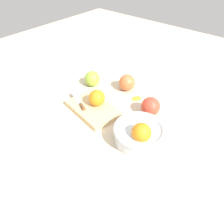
# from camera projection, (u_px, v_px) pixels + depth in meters

# --- Properties ---
(ground_plane) EXTENTS (2.40, 2.40, 0.00)m
(ground_plane) POSITION_uv_depth(u_px,v_px,m) (114.00, 110.00, 0.99)
(ground_plane) COLOR beige
(bowl) EXTENTS (0.20, 0.20, 0.11)m
(bowl) POSITION_uv_depth(u_px,v_px,m) (140.00, 133.00, 0.82)
(bowl) COLOR silver
(bowl) RESTS_ON ground_plane
(cutting_board) EXTENTS (0.26, 0.19, 0.02)m
(cutting_board) POSITION_uv_depth(u_px,v_px,m) (93.00, 109.00, 0.98)
(cutting_board) COLOR #DBB77F
(cutting_board) RESTS_ON ground_plane
(orange_on_board) EXTENTS (0.07, 0.07, 0.07)m
(orange_on_board) POSITION_uv_depth(u_px,v_px,m) (97.00, 98.00, 0.96)
(orange_on_board) COLOR orange
(orange_on_board) RESTS_ON cutting_board
(knife) EXTENTS (0.15, 0.08, 0.01)m
(knife) POSITION_uv_depth(u_px,v_px,m) (80.00, 103.00, 0.99)
(knife) COLOR silver
(knife) RESTS_ON cutting_board
(apple_front_left) EXTENTS (0.08, 0.08, 0.08)m
(apple_front_left) POSITION_uv_depth(u_px,v_px,m) (151.00, 106.00, 0.95)
(apple_front_left) COLOR #D6422D
(apple_front_left) RESTS_ON ground_plane
(apple_front_right) EXTENTS (0.08, 0.08, 0.08)m
(apple_front_right) POSITION_uv_depth(u_px,v_px,m) (127.00, 83.00, 1.09)
(apple_front_right) COLOR #CC6638
(apple_front_right) RESTS_ON ground_plane
(apple_front_right_2) EXTENTS (0.08, 0.08, 0.08)m
(apple_front_right_2) POSITION_uv_depth(u_px,v_px,m) (92.00, 79.00, 1.13)
(apple_front_right_2) COLOR #8EB738
(apple_front_right_2) RESTS_ON ground_plane
(citrus_peel) EXTENTS (0.05, 0.06, 0.01)m
(citrus_peel) POSITION_uv_depth(u_px,v_px,m) (136.00, 98.00, 1.06)
(citrus_peel) COLOR orange
(citrus_peel) RESTS_ON ground_plane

